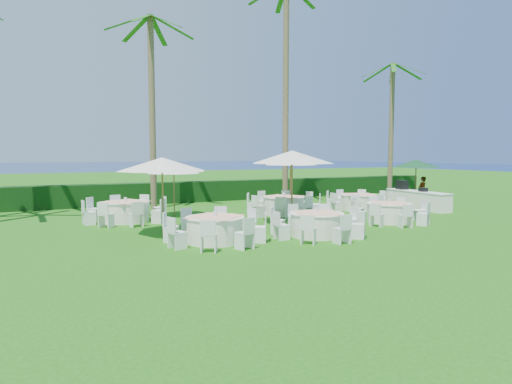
# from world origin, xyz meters

# --- Properties ---
(ground) EXTENTS (120.00, 120.00, 0.00)m
(ground) POSITION_xyz_m (0.00, 0.00, 0.00)
(ground) COLOR #1E580F
(ground) RESTS_ON ground
(hedge) EXTENTS (34.00, 1.00, 1.20)m
(hedge) POSITION_xyz_m (0.00, 12.00, 0.60)
(hedge) COLOR black
(hedge) RESTS_ON ground
(ocean) EXTENTS (260.00, 260.00, 0.00)m
(ocean) POSITION_xyz_m (0.00, 102.00, 0.00)
(ocean) COLOR #080F52
(ocean) RESTS_ON ground
(banquet_table_a) EXTENTS (3.26, 3.26, 0.99)m
(banquet_table_a) POSITION_xyz_m (-3.67, 0.38, 0.44)
(banquet_table_a) COLOR white
(banquet_table_a) RESTS_ON ground
(banquet_table_b) EXTENTS (3.22, 3.22, 0.98)m
(banquet_table_b) POSITION_xyz_m (-0.17, -0.23, 0.43)
(banquet_table_b) COLOR white
(banquet_table_b) RESTS_ON ground
(banquet_table_c) EXTENTS (3.14, 3.14, 0.96)m
(banquet_table_c) POSITION_xyz_m (4.24, 0.97, 0.42)
(banquet_table_c) COLOR white
(banquet_table_c) RESTS_ON ground
(banquet_table_d) EXTENTS (3.42, 3.42, 1.02)m
(banquet_table_d) POSITION_xyz_m (-5.52, 5.93, 0.45)
(banquet_table_d) COLOR white
(banquet_table_d) RESTS_ON ground
(banquet_table_e) EXTENTS (3.42, 3.42, 1.02)m
(banquet_table_e) POSITION_xyz_m (1.46, 4.89, 0.45)
(banquet_table_e) COLOR white
(banquet_table_e) RESTS_ON ground
(banquet_table_f) EXTENTS (3.18, 3.18, 0.97)m
(banquet_table_f) POSITION_xyz_m (5.67, 4.61, 0.42)
(banquet_table_f) COLOR white
(banquet_table_f) RESTS_ON ground
(umbrella_a) EXTENTS (3.07, 3.07, 2.70)m
(umbrella_a) POSITION_xyz_m (-4.88, 2.19, 2.46)
(umbrella_a) COLOR brown
(umbrella_a) RESTS_ON ground
(umbrella_b) EXTENTS (3.32, 3.32, 2.95)m
(umbrella_b) POSITION_xyz_m (0.35, 2.30, 2.70)
(umbrella_b) COLOR brown
(umbrella_b) RESTS_ON ground
(umbrella_c) EXTENTS (2.41, 2.41, 2.37)m
(umbrella_c) POSITION_xyz_m (-3.31, 6.47, 2.16)
(umbrella_c) COLOR brown
(umbrella_c) RESTS_ON ground
(umbrella_d) EXTENTS (2.65, 2.65, 2.76)m
(umbrella_d) POSITION_xyz_m (2.51, 6.02, 2.52)
(umbrella_d) COLOR brown
(umbrella_d) RESTS_ON ground
(umbrella_green) EXTENTS (2.56, 2.56, 2.52)m
(umbrella_green) POSITION_xyz_m (10.22, 5.23, 2.30)
(umbrella_green) COLOR brown
(umbrella_green) RESTS_ON ground
(buffet_table) EXTENTS (1.14, 4.00, 1.40)m
(buffet_table) POSITION_xyz_m (8.77, 3.76, 0.49)
(buffet_table) COLOR white
(buffet_table) RESTS_ON ground
(staff_person) EXTENTS (0.64, 0.47, 1.59)m
(staff_person) POSITION_xyz_m (10.15, 4.68, 0.80)
(staff_person) COLOR gray
(staff_person) RESTS_ON ground
(palm_b) EXTENTS (4.41, 4.06, 9.76)m
(palm_b) POSITION_xyz_m (-3.49, 9.70, 5.35)
(palm_b) COLOR brown
(palm_b) RESTS_ON ground
(palm_c) EXTENTS (4.34, 4.30, 12.11)m
(palm_c) POSITION_xyz_m (3.56, 8.35, 6.54)
(palm_c) COLOR brown
(palm_c) RESTS_ON ground
(palm_e) EXTENTS (4.36, 4.26, 8.84)m
(palm_e) POSITION_xyz_m (12.44, 9.56, 4.88)
(palm_e) COLOR brown
(palm_e) RESTS_ON ground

